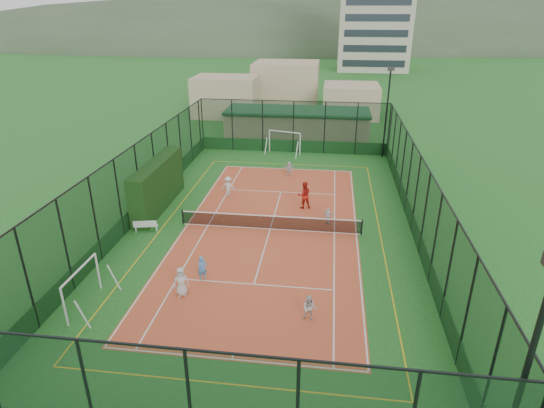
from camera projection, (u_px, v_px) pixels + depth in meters
The scene contains 20 objects.
ground at pixel (270, 229), 29.30m from camera, with size 300.00×300.00×0.00m, color #226121.
court_slab at pixel (270, 229), 29.29m from camera, with size 11.17×23.97×0.01m, color #BB5629.
tennis_net at pixel (270, 222), 29.08m from camera, with size 11.67×0.12×1.06m, color black, non-canonical shape.
perimeter_fence at pixel (270, 193), 28.29m from camera, with size 18.12×34.12×5.00m, color black, non-canonical shape.
floodlight_se at pixel (519, 396), 11.55m from camera, with size 0.60×0.26×8.25m, color black, non-canonical shape.
floodlight_ne at pixel (386, 114), 41.72m from camera, with size 0.60×0.26×8.25m, color black, non-canonical shape.
clubhouse at pixel (297, 124), 48.66m from camera, with size 15.20×7.20×3.15m, color tan, non-canonical shape.
distant_hills at pixel (324, 45), 165.60m from camera, with size 200.00×60.00×24.00m, color #384C33, non-canonical shape.
hedge_left at pixel (158, 185), 31.90m from camera, with size 1.15×7.69×3.36m, color black.
white_bench at pixel (146, 225), 28.87m from camera, with size 1.47×0.40×0.83m, color white, non-canonical shape.
futsal_goal_near at pixel (82, 288), 21.40m from camera, with size 0.91×3.13×2.02m, color white, non-canonical shape.
futsal_goal_far at pixel (285, 143), 43.98m from camera, with size 3.31×0.96×2.14m, color white, non-canonical shape.
child_near_left at pixel (181, 282), 22.31m from camera, with size 0.75×0.49×1.54m, color silver.
child_near_mid at pixel (202, 268), 23.64m from camera, with size 0.49×0.32×1.35m, color #4A8ED3.
child_near_right at pixel (309, 308), 20.57m from camera, with size 0.62×0.49×1.28m, color silver.
child_far_left at pixel (228, 186), 34.20m from camera, with size 0.97×0.56×1.50m, color silver.
child_far_right at pixel (328, 216), 29.72m from camera, with size 0.69×0.29×1.18m, color white.
child_far_back at pixel (289, 168), 38.34m from camera, with size 1.13×0.36×1.21m, color silver.
coach at pixel (304, 195), 31.98m from camera, with size 0.95×0.74×1.96m, color #B11C12.
tennis_balls at pixel (272, 222), 30.23m from camera, with size 5.83×0.82×0.07m.
Camera 1 is at (3.46, -25.96, 13.22)m, focal length 30.00 mm.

